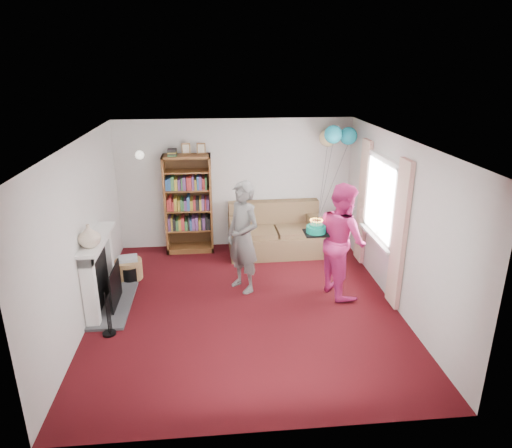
{
  "coord_description": "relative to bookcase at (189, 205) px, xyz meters",
  "views": [
    {
      "loc": [
        -0.43,
        -6.07,
        3.51
      ],
      "look_at": [
        0.22,
        0.6,
        1.1
      ],
      "focal_mm": 32.0,
      "sensor_mm": 36.0,
      "label": 1
    }
  ],
  "objects": [
    {
      "name": "wall_left",
      "position": [
        -1.36,
        -2.3,
        0.33
      ],
      "size": [
        0.02,
        5.0,
        2.5
      ],
      "primitive_type": "cube",
      "color": "silver",
      "rests_on": "ground"
    },
    {
      "name": "ceiling",
      "position": [
        0.9,
        -2.3,
        1.58
      ],
      "size": [
        4.5,
        5.0,
        0.01
      ],
      "primitive_type": "cube",
      "color": "white",
      "rests_on": "wall_back"
    },
    {
      "name": "bookcase",
      "position": [
        0.0,
        0.0,
        0.0
      ],
      "size": [
        0.89,
        0.42,
        2.09
      ],
      "color": "#472B14",
      "rests_on": "ground"
    },
    {
      "name": "wall_right",
      "position": [
        3.16,
        -2.3,
        0.33
      ],
      "size": [
        0.02,
        5.0,
        2.5
      ],
      "primitive_type": "cube",
      "color": "silver",
      "rests_on": "ground"
    },
    {
      "name": "wall_sconce",
      "position": [
        -0.85,
        0.06,
        0.96
      ],
      "size": [
        0.16,
        0.23,
        0.16
      ],
      "color": "gold",
      "rests_on": "ground"
    },
    {
      "name": "window_bay",
      "position": [
        3.11,
        -1.7,
        0.28
      ],
      "size": [
        0.14,
        2.02,
        2.2
      ],
      "color": "white",
      "rests_on": "ground"
    },
    {
      "name": "fireplace",
      "position": [
        -1.18,
        -2.11,
        -0.41
      ],
      "size": [
        0.55,
        1.8,
        1.12
      ],
      "color": "#3F3F42",
      "rests_on": "ground"
    },
    {
      "name": "balloons",
      "position": [
        2.73,
        -0.27,
        1.3
      ],
      "size": [
        0.72,
        0.7,
        1.77
      ],
      "color": "#3F3F3F",
      "rests_on": "ground"
    },
    {
      "name": "person_striped",
      "position": [
        0.92,
        -1.74,
        -0.02
      ],
      "size": [
        0.73,
        0.78,
        1.8
      ],
      "primitive_type": "imported",
      "rotation": [
        0.0,
        0.0,
        -0.95
      ],
      "color": "black",
      "rests_on": "ground"
    },
    {
      "name": "mantel_vase",
      "position": [
        -1.22,
        -2.45,
        0.36
      ],
      "size": [
        0.36,
        0.36,
        0.32
      ],
      "primitive_type": "imported",
      "rotation": [
        0.0,
        0.0,
        0.22
      ],
      "color": "beige",
      "rests_on": "fireplace"
    },
    {
      "name": "birthday_cake",
      "position": [
        2.0,
        -2.05,
        0.18
      ],
      "size": [
        0.35,
        0.35,
        0.22
      ],
      "rotation": [
        0.0,
        0.0,
        -0.0
      ],
      "color": "black",
      "rests_on": "ground"
    },
    {
      "name": "wall_back",
      "position": [
        0.9,
        0.21,
        0.33
      ],
      "size": [
        4.5,
        0.02,
        2.5
      ],
      "primitive_type": "cube",
      "color": "silver",
      "rests_on": "ground"
    },
    {
      "name": "wicker_basket",
      "position": [
        -1.0,
        -1.18,
        -0.74
      ],
      "size": [
        0.45,
        0.45,
        0.4
      ],
      "rotation": [
        0.0,
        0.0,
        0.18
      ],
      "color": "#976946",
      "rests_on": "ground"
    },
    {
      "name": "ground",
      "position": [
        0.9,
        -2.3,
        -0.92
      ],
      "size": [
        5.0,
        5.0,
        0.0
      ],
      "primitive_type": "plane",
      "color": "#33070D",
      "rests_on": "ground"
    },
    {
      "name": "person_magenta",
      "position": [
        2.43,
        -1.98,
        -0.02
      ],
      "size": [
        0.87,
        1.01,
        1.8
      ],
      "primitive_type": "imported",
      "rotation": [
        0.0,
        0.0,
        1.82
      ],
      "color": "#C72770",
      "rests_on": "ground"
    },
    {
      "name": "sofa",
      "position": [
        1.64,
        -0.23,
        -0.57
      ],
      "size": [
        1.76,
        0.93,
        0.93
      ],
      "rotation": [
        0.0,
        0.0,
        0.02
      ],
      "color": "brown",
      "rests_on": "ground"
    }
  ]
}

